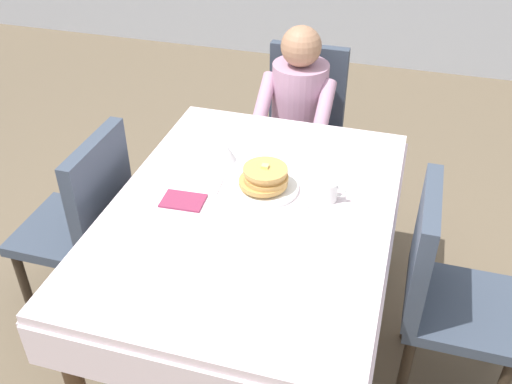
% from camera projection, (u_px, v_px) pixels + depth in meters
% --- Properties ---
extents(ground_plane, '(14.00, 14.00, 0.00)m').
position_uv_depth(ground_plane, '(252.00, 334.00, 2.72)').
color(ground_plane, brown).
extents(dining_table_main, '(1.12, 1.52, 0.74)m').
position_uv_depth(dining_table_main, '(251.00, 225.00, 2.34)').
color(dining_table_main, silver).
rests_on(dining_table_main, ground).
extents(chair_diner, '(0.44, 0.45, 0.93)m').
position_uv_depth(chair_diner, '(303.00, 118.00, 3.34)').
color(chair_diner, '#384251').
rests_on(chair_diner, ground).
extents(diner_person, '(0.40, 0.43, 1.12)m').
position_uv_depth(diner_person, '(298.00, 109.00, 3.14)').
color(diner_person, '#B2849E').
rests_on(diner_person, ground).
extents(chair_left_side, '(0.45, 0.44, 0.93)m').
position_uv_depth(chair_left_side, '(86.00, 216.00, 2.59)').
color(chair_left_side, '#384251').
rests_on(chair_left_side, ground).
extents(chair_right_side, '(0.45, 0.44, 0.93)m').
position_uv_depth(chair_right_side, '(442.00, 285.00, 2.24)').
color(chair_right_side, '#384251').
rests_on(chair_right_side, ground).
extents(plate_breakfast, '(0.28, 0.28, 0.02)m').
position_uv_depth(plate_breakfast, '(265.00, 188.00, 2.39)').
color(plate_breakfast, white).
rests_on(plate_breakfast, dining_table_main).
extents(breakfast_stack, '(0.20, 0.20, 0.10)m').
position_uv_depth(breakfast_stack, '(265.00, 177.00, 2.36)').
color(breakfast_stack, tan).
rests_on(breakfast_stack, plate_breakfast).
extents(cup_coffee, '(0.11, 0.08, 0.08)m').
position_uv_depth(cup_coffee, '(329.00, 191.00, 2.31)').
color(cup_coffee, white).
rests_on(cup_coffee, dining_table_main).
extents(syrup_pitcher, '(0.08, 0.08, 0.07)m').
position_uv_depth(syrup_pitcher, '(228.00, 153.00, 2.56)').
color(syrup_pitcher, silver).
rests_on(syrup_pitcher, dining_table_main).
extents(fork_left_of_plate, '(0.03, 0.18, 0.00)m').
position_uv_depth(fork_left_of_plate, '(220.00, 184.00, 2.42)').
color(fork_left_of_plate, silver).
rests_on(fork_left_of_plate, dining_table_main).
extents(knife_right_of_plate, '(0.02, 0.20, 0.00)m').
position_uv_depth(knife_right_of_plate, '(309.00, 199.00, 2.34)').
color(knife_right_of_plate, silver).
rests_on(knife_right_of_plate, dining_table_main).
extents(spoon_near_edge, '(0.15, 0.03, 0.00)m').
position_uv_depth(spoon_near_edge, '(226.00, 241.00, 2.12)').
color(spoon_near_edge, silver).
rests_on(spoon_near_edge, dining_table_main).
extents(napkin_folded, '(0.18, 0.13, 0.01)m').
position_uv_depth(napkin_folded, '(183.00, 201.00, 2.32)').
color(napkin_folded, '#8C2D4C').
rests_on(napkin_folded, dining_table_main).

